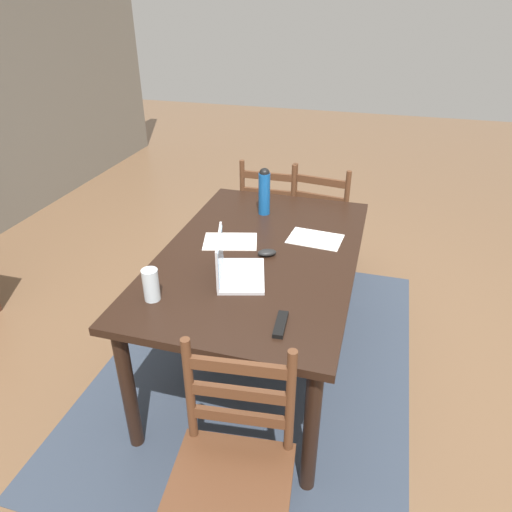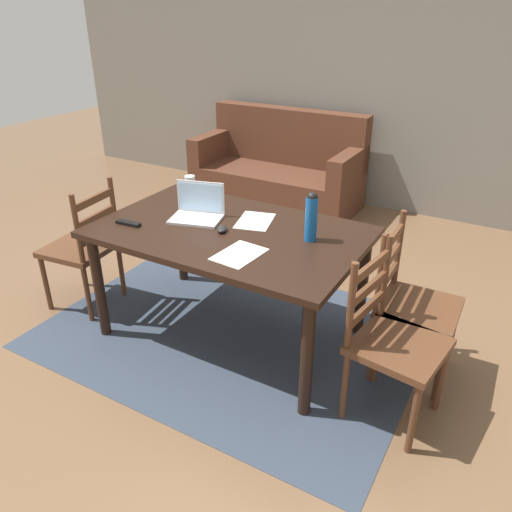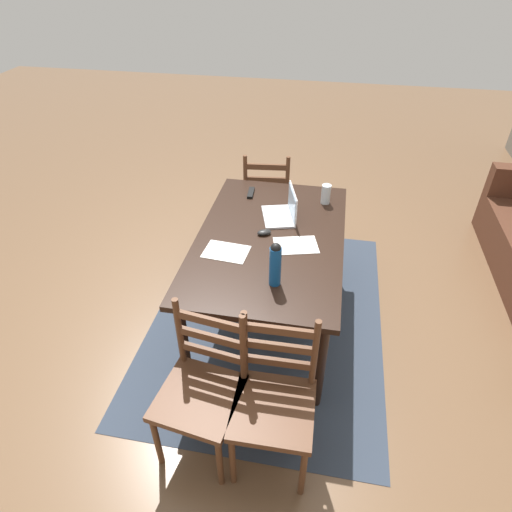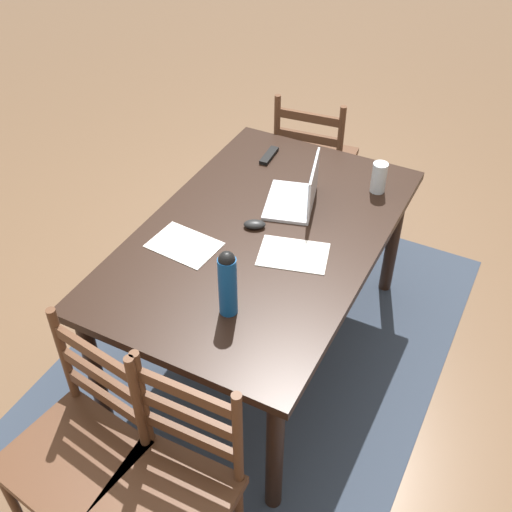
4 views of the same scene
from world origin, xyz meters
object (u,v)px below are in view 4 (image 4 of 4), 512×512
Objects in this scene: chair_right_far at (170,494)px; computer_mouse at (255,224)px; water_bottle at (228,282)px; drinking_glass at (379,177)px; laptop at (300,194)px; chair_left_near at (314,163)px; dining_table at (261,248)px; tv_remote at (269,156)px; chair_right_near at (79,447)px.

chair_right_far is 9.50× the size of computer_mouse.
water_bottle reaches higher than drinking_glass.
laptop is 0.28m from computer_mouse.
computer_mouse is (-1.14, -0.25, 0.33)m from chair_right_far.
dining_table is at bearing 10.28° from chair_left_near.
drinking_glass is (-0.28, 0.29, 0.02)m from laptop.
chair_right_far reaches higher than tv_remote.
chair_right_near is 1.19m from computer_mouse.
computer_mouse reaches higher than tv_remote.
laptop is at bearing -176.66° from water_bottle.
water_bottle is at bearing 3.34° from laptop.
tv_remote is at bearing 174.61° from computer_mouse.
computer_mouse is 0.59× the size of tv_remote.
dining_table is 1.74× the size of chair_right_near.
dining_table is 0.32m from laptop.
chair_left_near is at bearing -169.72° from dining_table.
chair_right_far is at bearing -79.13° from tv_remote.
dining_table is at bearing -169.53° from chair_right_far.
laptop is 0.40m from drinking_glass.
chair_right_near is at bearing -18.35° from drinking_glass.
laptop reaches higher than chair_left_near.
computer_mouse is (0.26, -0.11, -0.04)m from laptop.
drinking_glass is at bearing 117.64° from computer_mouse.
drinking_glass is at bearing 133.59° from laptop.
tv_remote is (-0.57, -0.21, -0.01)m from computer_mouse.
chair_right_near is at bearing -89.94° from chair_right_far.
dining_table is 16.50× the size of computer_mouse.
chair_left_near reaches higher than drinking_glass.
tv_remote is (-1.09, -0.36, -0.14)m from water_bottle.
chair_right_far is 5.59× the size of tv_remote.
laptop reaches higher than dining_table.
tv_remote is at bearing -156.67° from dining_table.
water_bottle is at bearing 12.14° from dining_table.
chair_left_near is at bearing -162.48° from laptop.
chair_right_near is at bearing -33.13° from computer_mouse.
chair_right_far is 0.78m from water_bottle.
chair_right_far is 0.41m from chair_right_near.
dining_table is 5.54× the size of water_bottle.
computer_mouse is at bearing 8.06° from chair_left_near.
chair_left_near is 2.23m from chair_right_near.
chair_right_far reaches higher than computer_mouse.
chair_left_near is 0.61m from tv_remote.
chair_left_near is at bearing -169.14° from water_bottle.
drinking_glass is at bearing 147.59° from dining_table.
chair_right_far is 1.00× the size of chair_left_near.
dining_table is at bearing -32.41° from drinking_glass.
water_bottle is 1.16m from tv_remote.
dining_table is 9.70× the size of tv_remote.
dining_table is 0.56m from water_bottle.
chair_right_far is 1.00× the size of chair_right_near.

